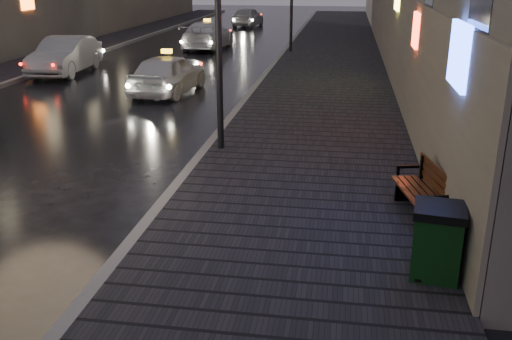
{
  "coord_description": "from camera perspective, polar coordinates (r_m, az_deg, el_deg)",
  "views": [
    {
      "loc": [
        4.52,
        -5.97,
        3.96
      ],
      "look_at": [
        3.17,
        2.68,
        0.85
      ],
      "focal_mm": 40.0,
      "sensor_mm": 36.0,
      "label": 1
    }
  ],
  "objects": [
    {
      "name": "curb_far",
      "position": [
        29.74,
        -15.13,
        11.37
      ],
      "size": [
        0.2,
        58.0,
        0.15
      ],
      "primitive_type": "cube",
      "color": "slate",
      "rests_on": "ground"
    },
    {
      "name": "trash_bin",
      "position": [
        7.75,
        17.63,
        -6.75
      ],
      "size": [
        0.72,
        0.72,
        0.98
      ],
      "rotation": [
        0.0,
        0.0,
        -0.14
      ],
      "color": "black",
      "rests_on": "sidewalk"
    },
    {
      "name": "bench",
      "position": [
        9.53,
        16.7,
        -2.15
      ],
      "size": [
        0.9,
        1.72,
        0.84
      ],
      "rotation": [
        0.0,
        0.0,
        0.21
      ],
      "color": "black",
      "rests_on": "sidewalk"
    },
    {
      "name": "taxi_near",
      "position": [
        19.36,
        -8.81,
        9.51
      ],
      "size": [
        1.91,
        4.02,
        1.33
      ],
      "primitive_type": "imported",
      "rotation": [
        0.0,
        0.0,
        3.05
      ],
      "color": "silver",
      "rests_on": "ground"
    },
    {
      "name": "car_far",
      "position": [
        42.16,
        -0.83,
        15.07
      ],
      "size": [
        1.94,
        4.09,
        1.35
      ],
      "primitive_type": "imported",
      "rotation": [
        0.0,
        0.0,
        3.05
      ],
      "color": "#9A9AA2",
      "rests_on": "ground"
    },
    {
      "name": "sidewalk",
      "position": [
        27.25,
        7.64,
        11.17
      ],
      "size": [
        4.6,
        58.0,
        0.15
      ],
      "primitive_type": "cube",
      "color": "black",
      "rests_on": "ground"
    },
    {
      "name": "car_left_mid",
      "position": [
        24.11,
        -18.54,
        10.81
      ],
      "size": [
        1.78,
        4.41,
        1.42
      ],
      "primitive_type": "imported",
      "rotation": [
        0.0,
        0.0,
        0.06
      ],
      "color": "#9A99A0",
      "rests_on": "ground"
    },
    {
      "name": "curb",
      "position": [
        27.41,
        2.52,
        11.37
      ],
      "size": [
        0.2,
        58.0,
        0.15
      ],
      "primitive_type": "cube",
      "color": "slate",
      "rests_on": "ground"
    },
    {
      "name": "taxi_mid",
      "position": [
        30.33,
        -4.87,
        13.28
      ],
      "size": [
        2.01,
        4.79,
        1.38
      ],
      "primitive_type": "imported",
      "rotation": [
        0.0,
        0.0,
        3.13
      ],
      "color": "white",
      "rests_on": "ground"
    },
    {
      "name": "sidewalk_far",
      "position": [
        30.28,
        -17.43,
        11.3
      ],
      "size": [
        2.4,
        58.0,
        0.15
      ],
      "primitive_type": "cube",
      "color": "black",
      "rests_on": "ground"
    }
  ]
}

